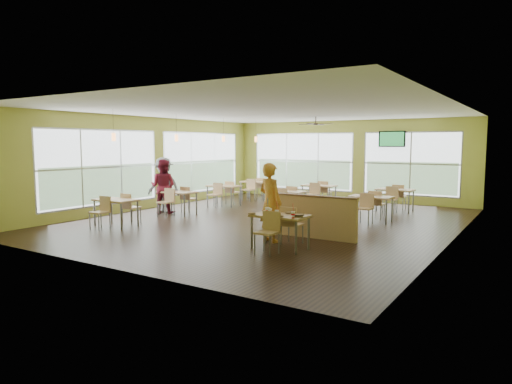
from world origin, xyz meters
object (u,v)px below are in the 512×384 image
Objects in this scene: man_plaid at (270,202)px; food_basket at (299,215)px; main_table at (280,220)px; half_wall_divider at (310,216)px.

man_plaid reaches higher than food_basket.
man_plaid is (-0.57, 0.55, 0.29)m from main_table.
man_plaid reaches higher than main_table.
half_wall_divider is 1.31× the size of man_plaid.
half_wall_divider is 1.58m from food_basket.
man_plaid is at bearing 136.19° from main_table.
main_table is at bearing 175.44° from food_basket.
half_wall_divider is at bearing -105.25° from man_plaid.
man_plaid reaches higher than half_wall_divider.
half_wall_divider is 10.44× the size of food_basket.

